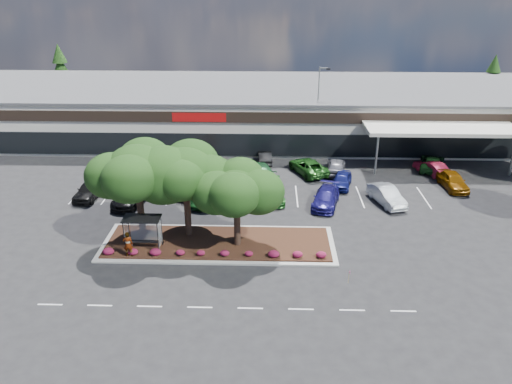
{
  "coord_description": "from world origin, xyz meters",
  "views": [
    {
      "loc": [
        1.95,
        -29.85,
        19.33
      ],
      "look_at": [
        0.79,
        8.39,
        2.6
      ],
      "focal_mm": 35.0,
      "sensor_mm": 36.0,
      "label": 1
    }
  ],
  "objects_px": {
    "survey_stake": "(349,275)",
    "car_0": "(90,190)",
    "car_1": "(132,195)",
    "light_pole": "(318,115)"
  },
  "relations": [
    {
      "from": "car_1",
      "to": "survey_stake",
      "type": "bearing_deg",
      "value": -22.74
    },
    {
      "from": "car_0",
      "to": "car_1",
      "type": "xyz_separation_m",
      "value": [
        4.27,
        -1.13,
        -0.01
      ]
    },
    {
      "from": "survey_stake",
      "to": "car_0",
      "type": "distance_m",
      "value": 26.13
    },
    {
      "from": "light_pole",
      "to": "car_0",
      "type": "distance_m",
      "value": 26.67
    },
    {
      "from": "car_0",
      "to": "car_1",
      "type": "bearing_deg",
      "value": -8.21
    },
    {
      "from": "light_pole",
      "to": "car_0",
      "type": "height_order",
      "value": "light_pole"
    },
    {
      "from": "survey_stake",
      "to": "car_0",
      "type": "bearing_deg",
      "value": 148.67
    },
    {
      "from": "car_0",
      "to": "survey_stake",
      "type": "bearing_deg",
      "value": -24.7
    },
    {
      "from": "survey_stake",
      "to": "car_1",
      "type": "height_order",
      "value": "car_1"
    },
    {
      "from": "light_pole",
      "to": "survey_stake",
      "type": "height_order",
      "value": "light_pole"
    }
  ]
}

